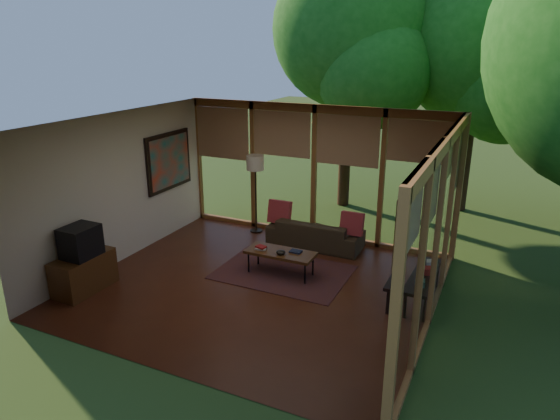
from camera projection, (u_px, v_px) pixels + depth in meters
The scene contains 25 objects.
floor at pixel (257, 286), 8.26m from camera, with size 5.50×5.50×0.00m, color #562716.
ceiling at pixel (254, 122), 7.40m from camera, with size 5.50×5.50×0.00m, color white.
wall_left at pixel (120, 188), 8.94m from camera, with size 0.04×5.00×2.70m, color beige.
wall_front at pixel (154, 272), 5.69m from camera, with size 5.50×0.04×2.70m, color beige.
window_wall_back at pixel (314, 173), 9.97m from camera, with size 5.50×0.12×2.70m, color #935C2D.
window_wall_right at pixel (436, 236), 6.72m from camera, with size 0.12×5.00×2.70m, color #935C2D.
tree_nw at pixel (351, 30), 11.17m from camera, with size 3.54×3.54×5.87m.
tree_ne at pixel (479, 46), 10.86m from camera, with size 3.46×3.46×5.50m.
rug at pixel (283, 272), 8.74m from camera, with size 2.24×1.59×0.01m, color maroon.
sofa at pixel (315, 233), 9.79m from camera, with size 1.84×0.72×0.54m, color #392D1C.
pillow_left at pixel (280, 212), 9.94m from camera, with size 0.46×0.15×0.46m, color maroon.
pillow_right at pixel (352, 224), 9.34m from camera, with size 0.43×0.14×0.43m, color maroon.
ct_book_lower at pixel (261, 248), 8.64m from camera, with size 0.19×0.14×0.03m, color #AEA69D.
ct_book_upper at pixel (261, 247), 8.63m from camera, with size 0.17×0.13×0.03m, color maroon.
ct_book_side at pixel (296, 251), 8.51m from camera, with size 0.20×0.15×0.03m, color black.
ct_bowl at pixel (281, 252), 8.43m from camera, with size 0.16×0.16×0.07m, color black.
media_cabinet at pixel (84, 273), 8.04m from camera, with size 0.50×1.00×0.60m, color #553117.
television at pixel (80, 241), 7.86m from camera, with size 0.45×0.55×0.50m, color black.
console_book_a at pixel (408, 281), 7.34m from camera, with size 0.23×0.16×0.08m, color #30554A.
console_book_b at pixel (414, 269), 7.72m from camera, with size 0.22×0.16×0.10m, color maroon.
console_book_c at pixel (419, 260), 8.07m from camera, with size 0.20×0.15×0.06m, color #AEA69D.
floor_lamp at pixel (255, 167), 10.18m from camera, with size 0.36×0.36×1.65m.
coffee_table at pixel (281, 253), 8.56m from camera, with size 1.20×0.50×0.43m.
side_console at pixel (413, 275), 7.71m from camera, with size 0.60×1.40×0.46m.
wall_painting at pixel (169, 161), 10.06m from camera, with size 0.06×1.35×1.15m.
Camera 1 is at (3.49, -6.56, 3.84)m, focal length 32.00 mm.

